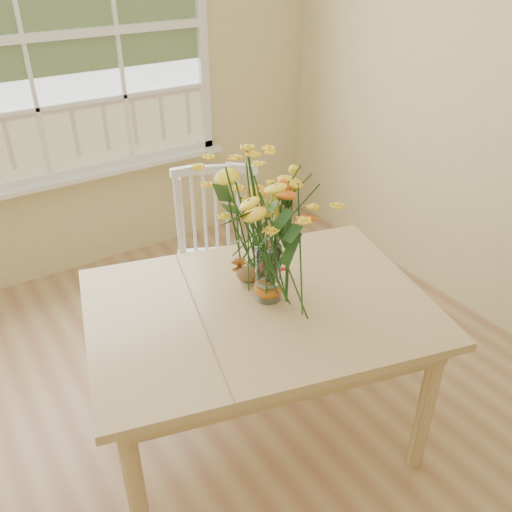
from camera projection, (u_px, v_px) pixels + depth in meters
wall_back at (28, 74)px, 3.15m from camera, size 4.00×0.02×2.70m
window at (23, 42)px, 3.03m from camera, size 2.42×0.12×1.74m
dining_table at (259, 321)px, 2.29m from camera, size 1.60×1.32×0.75m
windsor_chair at (219, 250)px, 2.99m from camera, size 0.60×0.59×0.99m
flower_vase at (269, 220)px, 2.09m from camera, size 0.51×0.51×0.61m
pumpkin at (268, 289)px, 2.25m from camera, size 0.12×0.12×0.09m
turkey_figurine at (247, 274)px, 2.35m from camera, size 0.12×0.11×0.12m
dark_gourd at (266, 272)px, 2.38m from camera, size 0.12×0.08×0.07m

